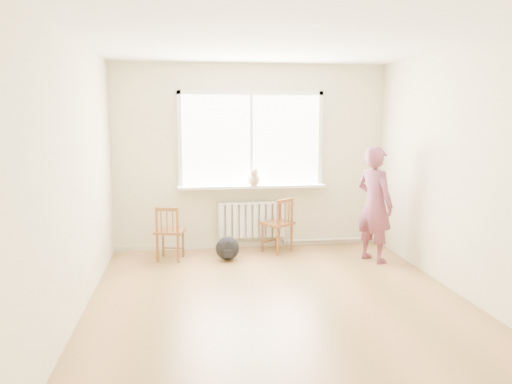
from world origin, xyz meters
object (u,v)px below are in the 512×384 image
object	(u,v)px
chair_left	(169,233)
backpack	(228,248)
chair_right	(279,225)
cat	(254,178)
person	(375,204)

from	to	relation	value
chair_left	backpack	bearing A→B (deg)	-172.78
chair_left	chair_right	size ratio (longest dim) A/B	0.95
cat	backpack	world-z (taller)	cat
cat	chair_left	bearing A→B (deg)	-157.12
cat	backpack	xyz separation A→B (m)	(-0.42, -0.47, -0.91)
chair_right	backpack	distance (m)	0.86
chair_right	backpack	world-z (taller)	chair_right
chair_left	backpack	world-z (taller)	chair_left
person	backpack	bearing A→B (deg)	53.24
chair_right	chair_left	bearing A→B (deg)	-29.49
chair_left	cat	bearing A→B (deg)	-149.06
chair_left	backpack	distance (m)	0.81
chair_left	person	distance (m)	2.79
backpack	chair_right	bearing A→B (deg)	20.65
backpack	cat	bearing A→B (deg)	47.82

